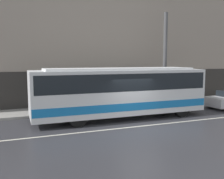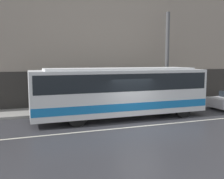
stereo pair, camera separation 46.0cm
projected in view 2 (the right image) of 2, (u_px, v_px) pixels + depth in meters
name	position (u px, v px, depth m)	size (l,w,h in m)	color
ground_plane	(140.00, 126.00, 13.45)	(60.00, 60.00, 0.00)	#333338
sidewalk	(108.00, 107.00, 18.45)	(60.00, 2.70, 0.18)	gray
building_facade	(102.00, 37.00, 19.24)	(60.00, 0.35, 11.08)	gray
lane_stripe	(140.00, 126.00, 13.45)	(54.00, 0.14, 0.01)	beige
transit_bus	(121.00, 90.00, 15.30)	(10.72, 2.61, 3.10)	white
utility_pole_near	(167.00, 59.00, 19.10)	(0.29, 0.29, 7.00)	#4C4C4F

